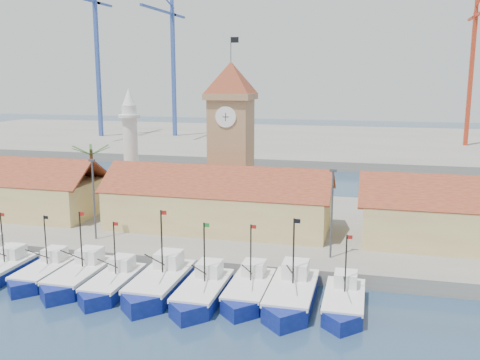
# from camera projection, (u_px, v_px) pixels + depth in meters

# --- Properties ---
(ground) EXTENTS (400.00, 400.00, 0.00)m
(ground) POSITION_uv_depth(u_px,v_px,m) (154.00, 306.00, 45.88)
(ground) COLOR #1B2B48
(ground) RESTS_ON ground
(quay) EXTENTS (140.00, 32.00, 1.50)m
(quay) POSITION_uv_depth(u_px,v_px,m) (227.00, 224.00, 68.60)
(quay) COLOR gray
(quay) RESTS_ON ground
(terminal) EXTENTS (240.00, 80.00, 2.00)m
(terminal) POSITION_uv_depth(u_px,v_px,m) (307.00, 142.00, 150.46)
(terminal) COLOR gray
(terminal) RESTS_ON ground
(boat_1) EXTENTS (3.29, 9.02, 6.83)m
(boat_1) POSITION_uv_depth(u_px,v_px,m) (0.00, 272.00, 51.95)
(boat_1) COLOR navy
(boat_1) RESTS_ON ground
(boat_2) EXTENTS (3.22, 8.83, 6.68)m
(boat_2) POSITION_uv_depth(u_px,v_px,m) (43.00, 274.00, 51.44)
(boat_2) COLOR navy
(boat_2) RESTS_ON ground
(boat_3) EXTENTS (3.55, 9.74, 7.37)m
(boat_3) POSITION_uv_depth(u_px,v_px,m) (78.00, 278.00, 50.29)
(boat_3) COLOR navy
(boat_3) RESTS_ON ground
(boat_4) EXTENTS (3.29, 9.01, 6.81)m
(boat_4) POSITION_uv_depth(u_px,v_px,m) (112.00, 285.00, 48.78)
(boat_4) COLOR navy
(boat_4) RESTS_ON ground
(boat_5) EXTENTS (3.88, 10.62, 8.04)m
(boat_5) POSITION_uv_depth(u_px,v_px,m) (159.00, 285.00, 48.35)
(boat_5) COLOR navy
(boat_5) RESTS_ON ground
(boat_6) EXTENTS (3.54, 9.70, 7.34)m
(boat_6) POSITION_uv_depth(u_px,v_px,m) (202.00, 294.00, 46.67)
(boat_6) COLOR navy
(boat_6) RESTS_ON ground
(boat_7) EXTENTS (3.40, 9.31, 7.05)m
(boat_7) POSITION_uv_depth(u_px,v_px,m) (248.00, 292.00, 47.11)
(boat_7) COLOR navy
(boat_7) RESTS_ON ground
(boat_8) EXTENTS (3.84, 10.52, 7.96)m
(boat_8) POSITION_uv_depth(u_px,v_px,m) (291.00, 297.00, 45.85)
(boat_8) COLOR navy
(boat_8) RESTS_ON ground
(boat_9) EXTENTS (3.30, 9.05, 6.85)m
(boat_9) POSITION_uv_depth(u_px,v_px,m) (344.00, 304.00, 44.73)
(boat_9) COLOR navy
(boat_9) RESTS_ON ground
(hall_center) EXTENTS (27.04, 10.13, 7.61)m
(hall_center) POSITION_uv_depth(u_px,v_px,m) (219.00, 207.00, 64.16)
(hall_center) COLOR #DECB7A
(hall_center) RESTS_ON quay
(clock_tower) EXTENTS (5.80, 5.80, 22.70)m
(clock_tower) POSITION_uv_depth(u_px,v_px,m) (231.00, 135.00, 68.33)
(clock_tower) COLOR #9F7852
(clock_tower) RESTS_ON quay
(minaret) EXTENTS (3.00, 3.00, 16.30)m
(minaret) POSITION_uv_depth(u_px,v_px,m) (131.00, 147.00, 74.21)
(minaret) COLOR silver
(minaret) RESTS_ON quay
(palm_tree) EXTENTS (5.60, 5.03, 8.39)m
(palm_tree) POSITION_uv_depth(u_px,v_px,m) (92.00, 172.00, 74.15)
(palm_tree) COLOR brown
(palm_tree) RESTS_ON quay
(lamp_posts) EXTENTS (80.70, 0.25, 9.03)m
(lamp_posts) POSITION_uv_depth(u_px,v_px,m) (202.00, 202.00, 55.94)
(lamp_posts) COLOR #3F3F44
(lamp_posts) RESTS_ON quay
(crane_blue_far) EXTENTS (1.00, 34.61, 45.64)m
(crane_blue_far) POSITION_uv_depth(u_px,v_px,m) (94.00, 46.00, 150.25)
(crane_blue_far) COLOR #334E9C
(crane_blue_far) RESTS_ON terminal
(crane_blue_near) EXTENTS (1.00, 31.33, 42.49)m
(crane_blue_near) POSITION_uv_depth(u_px,v_px,m) (172.00, 54.00, 151.84)
(crane_blue_near) COLOR #334E9C
(crane_blue_near) RESTS_ON terminal
(crane_red_right) EXTENTS (1.00, 32.62, 39.65)m
(crane_red_right) POSITION_uv_depth(u_px,v_px,m) (473.00, 56.00, 130.27)
(crane_red_right) COLOR #B7361C
(crane_red_right) RESTS_ON terminal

